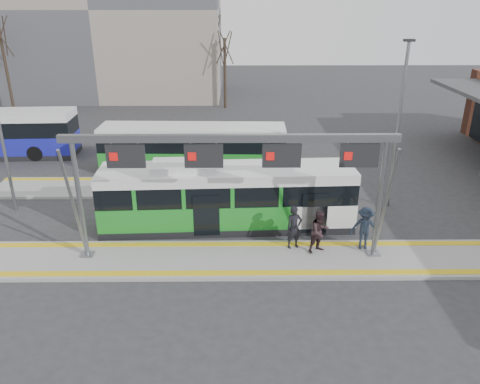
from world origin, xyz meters
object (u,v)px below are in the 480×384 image
Objects in this scene: gantry at (234,161)px; passenger_b at (320,232)px; passenger_a at (294,227)px; passenger_c at (365,228)px; hero_bus at (227,197)px.

gantry is 4.82m from passenger_b.
passenger_b is at bearing 4.48° from gantry.
passenger_c is at bearing -21.53° from passenger_a.
gantry is at bearing 155.40° from passenger_b.
passenger_b is (3.94, -2.74, -0.39)m from hero_bus.
passenger_a is 0.99× the size of passenger_c.
gantry is 6.95× the size of passenger_b.
hero_bus is at bearing 166.89° from passenger_c.
passenger_a is (2.55, 0.64, -3.20)m from gantry.
hero_bus is at bearing 96.78° from gantry.
passenger_a is (2.91, -2.39, -0.37)m from hero_bus.
gantry reaches higher than passenger_a.
passenger_c is at bearing -25.45° from hero_bus.
gantry is 6.85× the size of passenger_a.
hero_bus is 6.40m from passenger_c.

